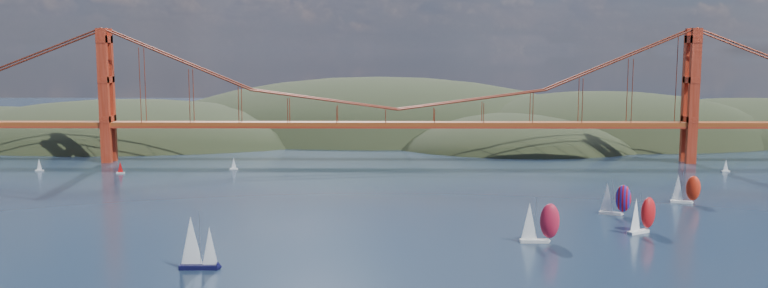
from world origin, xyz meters
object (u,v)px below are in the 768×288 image
racer_1 (642,214)px  racer_3 (685,188)px  sloop_navy (197,243)px  racer_rwb (615,198)px  racer_0 (539,222)px

racer_1 → racer_3: bearing=24.7°
sloop_navy → racer_1: (104.77, 32.57, -0.76)m
racer_rwb → racer_1: bearing=-62.3°
racer_0 → racer_3: bearing=41.6°
racer_1 → racer_rwb: racer_1 is taller
sloop_navy → racer_3: (130.33, 69.93, -1.00)m
sloop_navy → racer_rwb: 117.26m
racer_rwb → sloop_navy: bearing=-126.6°
racer_0 → racer_1: size_ratio=1.07×
racer_0 → racer_1: (27.99, 9.94, -0.33)m
racer_3 → racer_0: bearing=-123.1°
sloop_navy → racer_0: (76.78, 22.63, -0.43)m
sloop_navy → racer_0: sloop_navy is taller
sloop_navy → racer_1: size_ratio=1.24×
sloop_navy → racer_0: bearing=15.8°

